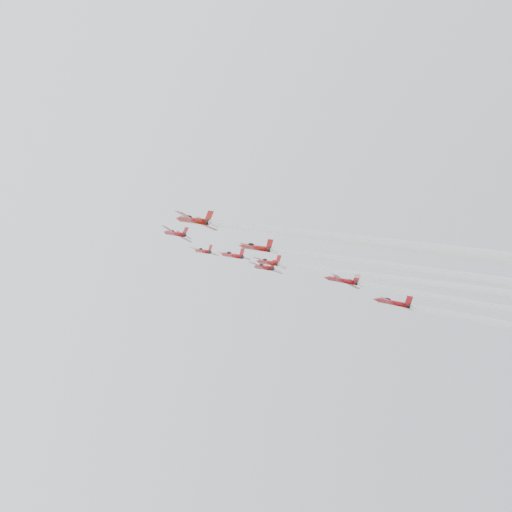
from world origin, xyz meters
TOP-DOWN VIEW (x-y plane):
  - jet_lead at (0.66, 27.67)m, footprint 9.02×11.59m
  - jet_row2_left at (-17.12, 11.05)m, footprint 8.56×11.00m
  - jet_row2_center at (0.10, 12.20)m, footprint 9.19×11.80m
  - jet_row2_right at (10.66, 12.77)m, footprint 10.04×12.90m
  - jet_center at (2.04, -37.03)m, footprint 8.83×83.84m
  - jet_rear_farleft at (-28.80, -55.35)m, footprint 8.88×84.29m
  - jet_rear_left at (-12.68, -50.83)m, footprint 8.59×81.57m

SIDE VIEW (x-z plane):
  - jet_rear_farleft at x=-28.80m, z-range 105.65..154.35m
  - jet_rear_left at x=-12.68m, z-range 109.01..156.13m
  - jet_center at x=2.04m, z-range 116.21..164.65m
  - jet_row2_left at x=-17.12m, z-range 164.47..171.30m
  - jet_row2_center at x=0.10m, z-range 164.88..172.21m
  - jet_row2_right at x=10.66m, z-range 164.88..172.88m
  - jet_lead at x=0.66m, z-range 173.76..180.95m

